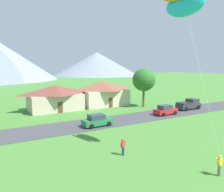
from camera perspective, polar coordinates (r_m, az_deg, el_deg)
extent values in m
cube|color=#424247|center=(33.46, -4.19, -6.95)|extent=(160.00, 6.32, 0.08)
cone|color=gray|center=(188.50, -3.93, 8.15)|extent=(70.68, 70.68, 19.36)
cube|color=beige|center=(48.50, -2.39, -0.33)|extent=(9.70, 7.00, 3.36)
pyramid|color=brown|center=(48.20, -2.41, 2.74)|extent=(10.48, 7.56, 1.85)
cube|color=brown|center=(45.55, -0.32, -1.73)|extent=(0.90, 0.06, 2.00)
cube|color=beige|center=(44.29, -14.26, -1.51)|extent=(9.68, 6.26, 3.12)
pyramid|color=brown|center=(43.98, -14.36, 1.61)|extent=(10.45, 6.76, 1.72)
cube|color=brown|center=(41.41, -13.03, -2.90)|extent=(0.90, 0.06, 2.00)
cylinder|color=brown|center=(46.82, 8.03, -0.39)|extent=(0.44, 0.44, 3.85)
sphere|color=#286623|center=(46.44, 8.12, 4.11)|extent=(4.70, 4.70, 4.70)
cube|color=red|center=(39.95, 13.50, -3.77)|extent=(4.22, 1.84, 0.80)
cube|color=#2D3847|center=(39.70, 13.38, -2.75)|extent=(2.21, 1.60, 0.68)
cylinder|color=black|center=(41.57, 13.95, -3.73)|extent=(0.64, 0.25, 0.64)
cylinder|color=black|center=(40.31, 15.78, -4.15)|extent=(0.64, 0.25, 0.64)
cylinder|color=black|center=(39.75, 11.16, -4.17)|extent=(0.64, 0.25, 0.64)
cylinder|color=black|center=(38.44, 12.99, -4.63)|extent=(0.64, 0.25, 0.64)
cube|color=#237042|center=(31.73, -3.72, -6.57)|extent=(4.22, 1.86, 0.80)
cube|color=#2D3847|center=(31.49, -3.98, -5.30)|extent=(2.22, 1.61, 0.68)
cylinder|color=black|center=(33.20, -2.37, -6.41)|extent=(0.64, 0.25, 0.64)
cylinder|color=black|center=(31.64, -0.76, -7.12)|extent=(0.64, 0.25, 0.64)
cylinder|color=black|center=(32.04, -6.64, -6.98)|extent=(0.64, 0.25, 0.64)
cylinder|color=black|center=(30.43, -5.20, -7.76)|extent=(0.64, 0.25, 0.64)
cube|color=#333338|center=(45.96, 18.89, -2.38)|extent=(5.24, 2.09, 0.84)
cube|color=#333338|center=(46.67, 19.81, -1.19)|extent=(1.93, 1.87, 0.90)
cube|color=#2D3847|center=(46.63, 19.83, -0.86)|extent=(1.65, 1.91, 0.28)
cube|color=#28282C|center=(45.00, 17.98, -1.77)|extent=(2.74, 2.01, 0.36)
cylinder|color=black|center=(47.95, 19.26, -2.34)|extent=(0.77, 0.29, 0.76)
cylinder|color=black|center=(46.70, 21.18, -2.70)|extent=(0.77, 0.29, 0.76)
cylinder|color=black|center=(45.41, 16.51, -2.78)|extent=(0.77, 0.29, 0.76)
cylinder|color=black|center=(44.09, 18.47, -3.17)|extent=(0.77, 0.29, 0.76)
cylinder|color=#70604C|center=(20.16, 25.66, -16.74)|extent=(0.24, 0.24, 0.88)
cube|color=yellow|center=(19.87, 25.79, -14.82)|extent=(0.36, 0.22, 0.58)
sphere|color=beige|center=(19.73, 25.86, -13.74)|extent=(0.21, 0.21, 0.21)
cylinder|color=yellow|center=(19.68, 25.29, -14.57)|extent=(0.18, 0.55, 0.37)
cylinder|color=yellow|center=(20.02, 26.03, -14.23)|extent=(0.18, 0.55, 0.37)
ellipsoid|color=#1EB2D1|center=(22.66, 18.05, 21.30)|extent=(2.51, 4.03, 2.44)
cylinder|color=silver|center=(20.17, 21.76, 5.01)|extent=(0.74, 4.88, 12.44)
cylinder|color=navy|center=(22.06, 2.84, -13.78)|extent=(0.24, 0.24, 0.88)
cube|color=red|center=(21.81, 2.86, -11.99)|extent=(0.36, 0.22, 0.58)
sphere|color=#9E7051|center=(21.67, 2.86, -11.00)|extent=(0.21, 0.21, 0.21)
cylinder|color=red|center=(21.71, 2.36, -12.22)|extent=(0.12, 0.18, 0.59)
cylinder|color=red|center=(21.94, 3.35, -12.01)|extent=(0.12, 0.18, 0.59)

